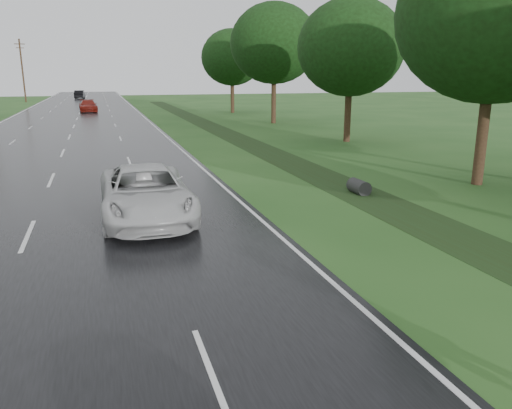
% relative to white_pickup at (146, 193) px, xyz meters
% --- Properties ---
extents(road, '(14.00, 180.00, 0.04)m').
position_rel_white_pickup_xyz_m(road, '(-3.38, 36.21, -0.83)').
color(road, black).
rests_on(road, ground).
extents(edge_stripe_east, '(0.12, 180.00, 0.01)m').
position_rel_white_pickup_xyz_m(edge_stripe_east, '(3.37, 36.21, -0.80)').
color(edge_stripe_east, silver).
rests_on(edge_stripe_east, road).
extents(center_line, '(0.12, 180.00, 0.01)m').
position_rel_white_pickup_xyz_m(center_line, '(-3.38, 36.21, -0.80)').
color(center_line, silver).
rests_on(center_line, road).
extents(drainage_ditch, '(2.20, 120.00, 0.56)m').
position_rel_white_pickup_xyz_m(drainage_ditch, '(8.12, 9.92, -0.81)').
color(drainage_ditch, black).
rests_on(drainage_ditch, ground).
extents(utility_pole_distant, '(1.60, 0.26, 10.00)m').
position_rel_white_pickup_xyz_m(utility_pole_distant, '(-12.58, 76.21, 4.35)').
color(utility_pole_distant, '#362016').
rests_on(utility_pole_distant, ground).
extents(tree_east_b, '(7.60, 7.60, 10.11)m').
position_rel_white_pickup_xyz_m(tree_east_b, '(13.62, 1.21, 5.83)').
color(tree_east_b, '#362016').
rests_on(tree_east_b, ground).
extents(tree_east_c, '(7.00, 7.00, 9.29)m').
position_rel_white_pickup_xyz_m(tree_east_c, '(14.82, 15.21, 5.29)').
color(tree_east_c, '#362016').
rests_on(tree_east_c, ground).
extents(tree_east_d, '(8.00, 8.00, 10.76)m').
position_rel_white_pickup_xyz_m(tree_east_d, '(14.42, 29.21, 6.30)').
color(tree_east_d, '#362016').
rests_on(tree_east_d, ground).
extents(tree_east_f, '(7.20, 7.20, 9.62)m').
position_rel_white_pickup_xyz_m(tree_east_f, '(14.12, 43.21, 5.52)').
color(tree_east_f, '#362016').
rests_on(tree_east_f, ground).
extents(white_pickup, '(2.71, 5.83, 1.62)m').
position_rel_white_pickup_xyz_m(white_pickup, '(0.00, 0.00, 0.00)').
color(white_pickup, silver).
rests_on(white_pickup, road).
extents(far_car_red, '(2.31, 5.04, 1.43)m').
position_rel_white_pickup_xyz_m(far_car_red, '(-2.38, 49.30, -0.09)').
color(far_car_red, maroon).
rests_on(far_car_red, road).
extents(far_car_dark, '(1.90, 4.72, 1.52)m').
position_rel_white_pickup_xyz_m(far_car_dark, '(-4.38, 86.14, -0.05)').
color(far_car_dark, black).
rests_on(far_car_dark, road).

